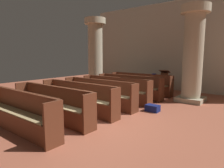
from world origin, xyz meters
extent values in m
plane|color=#AD5B42|center=(0.00, 0.00, 0.00)|extent=(19.20, 19.20, 0.00)
cube|color=beige|center=(0.00, 6.08, 2.25)|extent=(10.00, 0.16, 4.50)
cube|color=brown|center=(-0.84, 4.09, 0.43)|extent=(2.97, 0.38, 0.05)
cube|color=brown|center=(-0.84, 4.26, 0.70)|extent=(2.97, 0.04, 0.48)
cube|color=#562B1A|center=(-0.84, 4.31, 0.92)|extent=(2.85, 0.06, 0.02)
cube|color=#5B2D1B|center=(-2.35, 4.09, 0.47)|extent=(0.06, 0.44, 0.93)
cube|color=#5B2D1B|center=(0.68, 4.09, 0.47)|extent=(0.06, 0.44, 0.93)
cube|color=brown|center=(-0.84, 3.92, 0.22)|extent=(2.97, 0.03, 0.39)
cube|color=tan|center=(-0.84, 4.07, 0.47)|extent=(2.74, 0.32, 0.03)
cube|color=brown|center=(-0.84, 3.10, 0.43)|extent=(2.97, 0.38, 0.05)
cube|color=brown|center=(-0.84, 3.27, 0.70)|extent=(2.97, 0.04, 0.48)
cube|color=#562B1A|center=(-0.84, 3.32, 0.92)|extent=(2.85, 0.06, 0.02)
cube|color=#5B2D1B|center=(-2.35, 3.10, 0.47)|extent=(0.06, 0.44, 0.93)
cube|color=#5B2D1B|center=(0.68, 3.10, 0.47)|extent=(0.06, 0.44, 0.93)
cube|color=brown|center=(-0.84, 2.93, 0.22)|extent=(2.97, 0.03, 0.39)
cube|color=tan|center=(-0.84, 3.08, 0.47)|extent=(2.74, 0.32, 0.03)
cube|color=brown|center=(-0.84, 2.11, 0.43)|extent=(2.97, 0.38, 0.05)
cube|color=brown|center=(-0.84, 2.28, 0.70)|extent=(2.97, 0.04, 0.48)
cube|color=#562B1A|center=(-0.84, 2.33, 0.92)|extent=(2.85, 0.06, 0.02)
cube|color=#5B2D1B|center=(-2.35, 2.11, 0.47)|extent=(0.06, 0.44, 0.93)
cube|color=#5B2D1B|center=(0.68, 2.11, 0.47)|extent=(0.06, 0.44, 0.93)
cube|color=brown|center=(-0.84, 1.94, 0.22)|extent=(2.97, 0.03, 0.39)
cube|color=tan|center=(-0.84, 2.09, 0.47)|extent=(2.74, 0.32, 0.03)
cube|color=brown|center=(-0.84, 1.12, 0.43)|extent=(2.97, 0.38, 0.05)
cube|color=brown|center=(-0.84, 1.29, 0.70)|extent=(2.97, 0.04, 0.48)
cube|color=#562B1A|center=(-0.84, 1.33, 0.92)|extent=(2.85, 0.06, 0.02)
cube|color=#5B2D1B|center=(-2.35, 1.12, 0.47)|extent=(0.06, 0.44, 0.93)
cube|color=#5B2D1B|center=(0.68, 1.12, 0.47)|extent=(0.06, 0.44, 0.93)
cube|color=brown|center=(-0.84, 0.94, 0.22)|extent=(2.97, 0.03, 0.39)
cube|color=tan|center=(-0.84, 1.10, 0.47)|extent=(2.74, 0.32, 0.03)
cube|color=brown|center=(-0.84, 0.13, 0.43)|extent=(2.97, 0.38, 0.05)
cube|color=brown|center=(-0.84, 0.29, 0.70)|extent=(2.97, 0.05, 0.48)
cube|color=#562B1A|center=(-0.84, 0.34, 0.92)|extent=(2.85, 0.06, 0.02)
cube|color=#5B2D1B|center=(-2.35, 0.13, 0.47)|extent=(0.06, 0.44, 0.93)
cube|color=#5B2D1B|center=(0.68, 0.13, 0.47)|extent=(0.06, 0.44, 0.93)
cube|color=brown|center=(-0.84, -0.05, 0.22)|extent=(2.97, 0.03, 0.39)
cube|color=tan|center=(-0.84, 0.11, 0.47)|extent=(2.74, 0.32, 0.03)
cube|color=brown|center=(-0.84, -0.86, 0.43)|extent=(2.97, 0.38, 0.05)
cube|color=brown|center=(-0.84, -0.70, 0.70)|extent=(2.97, 0.04, 0.48)
cube|color=#562B1A|center=(-0.84, -0.65, 0.92)|extent=(2.85, 0.06, 0.02)
cube|color=#5B2D1B|center=(-2.35, -0.86, 0.47)|extent=(0.06, 0.44, 0.93)
cube|color=#5B2D1B|center=(0.68, -0.86, 0.47)|extent=(0.06, 0.44, 0.93)
cube|color=brown|center=(-0.84, -1.04, 0.22)|extent=(2.97, 0.03, 0.39)
cube|color=tan|center=(-0.84, -0.88, 0.47)|extent=(2.74, 0.32, 0.03)
cube|color=brown|center=(-0.84, -1.86, 0.43)|extent=(2.97, 0.38, 0.05)
cube|color=brown|center=(-0.84, -1.69, 0.70)|extent=(2.97, 0.04, 0.48)
cube|color=#562B1A|center=(-0.84, -1.64, 0.92)|extent=(2.85, 0.06, 0.02)
cube|color=#5B2D1B|center=(0.68, -1.86, 0.47)|extent=(0.06, 0.44, 0.93)
cube|color=brown|center=(-0.84, -2.03, 0.22)|extent=(2.97, 0.03, 0.39)
cube|color=tan|center=(-0.84, -1.88, 0.47)|extent=(2.74, 0.32, 0.03)
cube|color=tan|center=(1.57, 3.87, 0.09)|extent=(0.99, 0.99, 0.18)
cylinder|color=#BCB293|center=(1.57, 3.87, 1.77)|extent=(0.73, 0.73, 3.18)
cylinder|color=beige|center=(1.57, 3.87, 3.51)|extent=(1.06, 1.06, 0.30)
cube|color=tan|center=(-3.19, 3.54, 0.09)|extent=(0.99, 0.99, 0.18)
cylinder|color=#BCB293|center=(-3.19, 3.54, 1.77)|extent=(0.73, 0.73, 3.18)
cylinder|color=beige|center=(-3.19, 3.54, 3.51)|extent=(1.06, 1.06, 0.30)
cube|color=#562B1A|center=(-0.18, 5.33, 0.03)|extent=(0.45, 0.45, 0.06)
cube|color=brown|center=(-0.18, 5.33, 0.47)|extent=(0.28, 0.28, 0.95)
cube|color=brown|center=(-0.18, 5.33, 1.01)|extent=(0.48, 0.35, 0.15)
cube|color=navy|center=(-0.24, 4.30, 0.95)|extent=(0.14, 0.19, 0.04)
cube|color=navy|center=(1.03, 1.67, 0.11)|extent=(0.43, 0.30, 0.21)
camera|label=1|loc=(3.86, -4.08, 1.81)|focal=31.90mm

